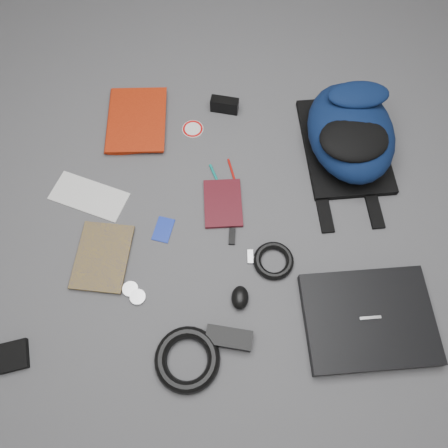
{
  "coord_description": "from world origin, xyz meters",
  "views": [
    {
      "loc": [
        0.02,
        -0.57,
        1.29
      ],
      "look_at": [
        0.0,
        0.0,
        0.02
      ],
      "focal_mm": 35.0,
      "sensor_mm": 36.0,
      "label": 1
    }
  ],
  "objects_px": {
    "backpack": "(351,132)",
    "textbook_red": "(107,121)",
    "laptop": "(368,319)",
    "dvd_case": "(223,203)",
    "pouch": "(13,356)",
    "mouse": "(240,298)",
    "power_brick": "(229,338)",
    "comic_book": "(77,254)",
    "compact_camera": "(225,105)"
  },
  "relations": [
    {
      "from": "backpack",
      "to": "textbook_red",
      "type": "bearing_deg",
      "value": 167.97
    },
    {
      "from": "laptop",
      "to": "dvd_case",
      "type": "relative_size",
      "value": 2.14
    },
    {
      "from": "backpack",
      "to": "pouch",
      "type": "height_order",
      "value": "backpack"
    },
    {
      "from": "mouse",
      "to": "pouch",
      "type": "relative_size",
      "value": 0.88
    },
    {
      "from": "power_brick",
      "to": "backpack",
      "type": "bearing_deg",
      "value": 67.49
    },
    {
      "from": "textbook_red",
      "to": "pouch",
      "type": "relative_size",
      "value": 3.41
    },
    {
      "from": "backpack",
      "to": "dvd_case",
      "type": "bearing_deg",
      "value": -157.29
    },
    {
      "from": "backpack",
      "to": "mouse",
      "type": "relative_size",
      "value": 6.06
    },
    {
      "from": "backpack",
      "to": "power_brick",
      "type": "xyz_separation_m",
      "value": [
        -0.38,
        -0.68,
        -0.08
      ]
    },
    {
      "from": "laptop",
      "to": "textbook_red",
      "type": "relative_size",
      "value": 1.32
    },
    {
      "from": "laptop",
      "to": "textbook_red",
      "type": "xyz_separation_m",
      "value": [
        -0.87,
        0.68,
        -0.0
      ]
    },
    {
      "from": "backpack",
      "to": "power_brick",
      "type": "distance_m",
      "value": 0.78
    },
    {
      "from": "comic_book",
      "to": "power_brick",
      "type": "bearing_deg",
      "value": -22.5
    },
    {
      "from": "compact_camera",
      "to": "power_brick",
      "type": "height_order",
      "value": "compact_camera"
    },
    {
      "from": "laptop",
      "to": "textbook_red",
      "type": "distance_m",
      "value": 1.1
    },
    {
      "from": "laptop",
      "to": "mouse",
      "type": "relative_size",
      "value": 5.12
    },
    {
      "from": "laptop",
      "to": "textbook_red",
      "type": "height_order",
      "value": "laptop"
    },
    {
      "from": "comic_book",
      "to": "compact_camera",
      "type": "relative_size",
      "value": 2.24
    },
    {
      "from": "compact_camera",
      "to": "pouch",
      "type": "relative_size",
      "value": 1.21
    },
    {
      "from": "backpack",
      "to": "power_brick",
      "type": "relative_size",
      "value": 3.3
    },
    {
      "from": "textbook_red",
      "to": "comic_book",
      "type": "height_order",
      "value": "textbook_red"
    },
    {
      "from": "power_brick",
      "to": "pouch",
      "type": "bearing_deg",
      "value": -166.23
    },
    {
      "from": "comic_book",
      "to": "mouse",
      "type": "xyz_separation_m",
      "value": [
        0.51,
        -0.12,
        0.01
      ]
    },
    {
      "from": "textbook_red",
      "to": "power_brick",
      "type": "height_order",
      "value": "power_brick"
    },
    {
      "from": "laptop",
      "to": "compact_camera",
      "type": "relative_size",
      "value": 3.71
    },
    {
      "from": "backpack",
      "to": "pouch",
      "type": "bearing_deg",
      "value": -150.13
    },
    {
      "from": "backpack",
      "to": "laptop",
      "type": "height_order",
      "value": "backpack"
    },
    {
      "from": "laptop",
      "to": "pouch",
      "type": "xyz_separation_m",
      "value": [
        -1.02,
        -0.15,
        -0.01
      ]
    },
    {
      "from": "textbook_red",
      "to": "pouch",
      "type": "bearing_deg",
      "value": -103.63
    },
    {
      "from": "textbook_red",
      "to": "power_brick",
      "type": "bearing_deg",
      "value": -61.72
    },
    {
      "from": "compact_camera",
      "to": "backpack",
      "type": "bearing_deg",
      "value": -10.57
    },
    {
      "from": "laptop",
      "to": "dvd_case",
      "type": "xyz_separation_m",
      "value": [
        -0.44,
        0.37,
        -0.01
      ]
    },
    {
      "from": "mouse",
      "to": "power_brick",
      "type": "distance_m",
      "value": 0.12
    },
    {
      "from": "comic_book",
      "to": "power_brick",
      "type": "height_order",
      "value": "power_brick"
    },
    {
      "from": "laptop",
      "to": "compact_camera",
      "type": "distance_m",
      "value": 0.88
    },
    {
      "from": "backpack",
      "to": "dvd_case",
      "type": "height_order",
      "value": "backpack"
    },
    {
      "from": "textbook_red",
      "to": "laptop",
      "type": "bearing_deg",
      "value": -41.47
    },
    {
      "from": "comic_book",
      "to": "mouse",
      "type": "relative_size",
      "value": 3.08
    },
    {
      "from": "dvd_case",
      "to": "mouse",
      "type": "distance_m",
      "value": 0.33
    },
    {
      "from": "dvd_case",
      "to": "pouch",
      "type": "relative_size",
      "value": 2.11
    },
    {
      "from": "laptop",
      "to": "pouch",
      "type": "height_order",
      "value": "laptop"
    },
    {
      "from": "backpack",
      "to": "power_brick",
      "type": "bearing_deg",
      "value": -126.68
    },
    {
      "from": "dvd_case",
      "to": "backpack",
      "type": "bearing_deg",
      "value": 24.88
    },
    {
      "from": "laptop",
      "to": "comic_book",
      "type": "relative_size",
      "value": 1.66
    },
    {
      "from": "backpack",
      "to": "comic_book",
      "type": "xyz_separation_m",
      "value": [
        -0.87,
        -0.44,
        -0.08
      ]
    },
    {
      "from": "laptop",
      "to": "comic_book",
      "type": "height_order",
      "value": "laptop"
    },
    {
      "from": "comic_book",
      "to": "mouse",
      "type": "height_order",
      "value": "mouse"
    },
    {
      "from": "comic_book",
      "to": "dvd_case",
      "type": "distance_m",
      "value": 0.49
    },
    {
      "from": "pouch",
      "to": "laptop",
      "type": "bearing_deg",
      "value": 8.15
    },
    {
      "from": "backpack",
      "to": "dvd_case",
      "type": "xyz_separation_m",
      "value": [
        -0.42,
        -0.24,
        -0.08
      ]
    }
  ]
}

